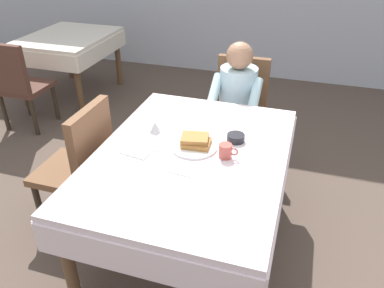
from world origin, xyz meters
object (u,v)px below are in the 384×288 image
plate_breakfast (194,146)px  knife_right_of_plate (224,154)px  background_chair_empty (17,81)px  chair_diner (239,106)px  dining_table_main (191,165)px  spoon_near_edge (179,174)px  background_table_far (69,45)px  syrup_pitcher (155,127)px  breakfast_stack (196,141)px  chair_left_side (82,161)px  cup_coffee (226,151)px  fork_left_of_plate (164,144)px  bowl_butter (236,138)px  diner_person (237,98)px

plate_breakfast → knife_right_of_plate: bearing=-6.0°
background_chair_empty → chair_diner: bearing=2.8°
dining_table_main → spoon_near_edge: (0.01, -0.23, 0.09)m
background_table_far → plate_breakfast: bearing=-42.2°
syrup_pitcher → breakfast_stack: bearing=-17.9°
knife_right_of_plate → background_table_far: knife_right_of_plate is taller
background_chair_empty → syrup_pitcher: bearing=-25.7°
chair_left_side → cup_coffee: size_ratio=8.23×
cup_coffee → background_table_far: cup_coffee is taller
syrup_pitcher → chair_diner: bearing=70.0°
cup_coffee → spoon_near_edge: (-0.20, -0.24, -0.04)m
chair_left_side → spoon_near_edge: (0.78, -0.23, 0.21)m
background_table_far → background_chair_empty: size_ratio=1.21×
knife_right_of_plate → fork_left_of_plate: bearing=94.1°
chair_diner → background_chair_empty: size_ratio=1.00×
bowl_butter → spoon_near_edge: size_ratio=0.73×
cup_coffee → spoon_near_edge: size_ratio=0.75×
chair_left_side → diner_person: bearing=-39.6°
syrup_pitcher → spoon_near_edge: syrup_pitcher is taller
dining_table_main → background_table_far: size_ratio=1.36×
plate_breakfast → fork_left_of_plate: bearing=-174.0°
dining_table_main → knife_right_of_plate: bearing=12.5°
bowl_butter → background_table_far: (-2.37, 1.79, -0.14)m
fork_left_of_plate → plate_breakfast: bearing=-81.3°
chair_left_side → knife_right_of_plate: size_ratio=4.65×
diner_person → background_table_far: diner_person is taller
breakfast_stack → background_table_far: size_ratio=0.17×
plate_breakfast → spoon_near_edge: (0.01, -0.29, -0.01)m
fork_left_of_plate → cup_coffee: bearing=-91.4°
dining_table_main → bowl_butter: (0.22, 0.21, 0.11)m
background_chair_empty → cup_coffee: bearing=-24.0°
breakfast_stack → background_table_far: (-2.15, 1.94, -0.16)m
background_chair_empty → plate_breakfast: bearing=-24.9°
cup_coffee → syrup_pitcher: (-0.50, 0.16, -0.01)m
breakfast_stack → plate_breakfast: bearing=-128.0°
plate_breakfast → syrup_pitcher: 0.32m
dining_table_main → chair_left_side: 0.78m
breakfast_stack → background_table_far: bearing=138.0°
chair_diner → spoon_near_edge: (-0.06, -1.40, 0.21)m
knife_right_of_plate → chair_diner: bearing=10.3°
chair_left_side → fork_left_of_plate: bearing=-85.8°
dining_table_main → syrup_pitcher: 0.36m
chair_left_side → background_chair_empty: 1.74m
plate_breakfast → background_table_far: (-2.15, 1.95, -0.13)m
knife_right_of_plate → background_table_far: (-2.34, 1.97, -0.12)m
syrup_pitcher → background_chair_empty: background_chair_empty is taller
chair_left_side → cup_coffee: chair_left_side is taller
chair_left_side → spoon_near_edge: 0.84m
syrup_pitcher → fork_left_of_plate: size_ratio=0.44×
chair_diner → plate_breakfast: bearing=86.5°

